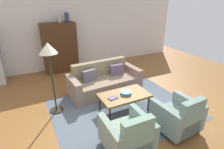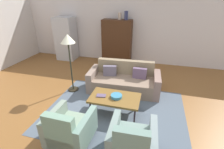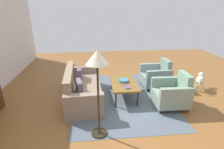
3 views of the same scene
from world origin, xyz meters
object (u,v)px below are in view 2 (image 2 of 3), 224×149
at_px(armchair_left, 69,130).
at_px(floor_lamp, 68,44).
at_px(vase_tall, 120,16).
at_px(cabinet, 117,42).
at_px(refrigerator, 66,39).
at_px(coffee_table, 115,98).
at_px(couch, 124,81).
at_px(book_stack, 101,96).
at_px(fruit_bowl, 116,96).
at_px(armchair_right, 132,143).
at_px(vase_round, 126,15).

relative_size(armchair_left, floor_lamp, 0.51).
height_order(armchair_left, vase_tall, vase_tall).
distance_m(cabinet, refrigerator, 2.31).
bearing_deg(coffee_table, refrigerator, 133.07).
relative_size(coffee_table, floor_lamp, 0.70).
xyz_separation_m(couch, book_stack, (-0.33, -1.22, 0.17)).
xyz_separation_m(armchair_left, fruit_bowl, (0.64, 1.17, 0.14)).
bearing_deg(floor_lamp, coffee_table, -25.92).
relative_size(fruit_bowl, vase_tall, 1.05).
xyz_separation_m(armchair_right, book_stack, (-0.93, 1.13, 0.12)).
xyz_separation_m(fruit_bowl, floor_lamp, (-1.55, 0.73, 0.96)).
bearing_deg(armchair_left, refrigerator, 120.30).
bearing_deg(vase_round, refrigerator, -177.85).
height_order(vase_round, floor_lamp, vase_round).
distance_m(coffee_table, fruit_bowl, 0.08).
relative_size(book_stack, cabinet, 0.14).
relative_size(fruit_bowl, floor_lamp, 0.16).
relative_size(fruit_bowl, book_stack, 1.12).
height_order(armchair_right, floor_lamp, floor_lamp).
bearing_deg(armchair_left, armchair_right, 1.28).
xyz_separation_m(fruit_bowl, refrigerator, (-3.11, 3.29, 0.44)).
bearing_deg(armchair_right, couch, 102.04).
bearing_deg(book_stack, armchair_right, -50.42).
xyz_separation_m(couch, coffee_table, (0.00, -1.19, 0.12)).
xyz_separation_m(armchair_right, vase_tall, (-1.27, 4.55, 1.59)).
relative_size(fruit_bowl, cabinet, 0.15).
bearing_deg(vase_round, coffee_table, -82.97).
relative_size(couch, fruit_bowl, 7.86).
height_order(armchair_left, refrigerator, refrigerator).
bearing_deg(fruit_bowl, floor_lamp, 154.65).
relative_size(book_stack, vase_tall, 0.94).
bearing_deg(fruit_bowl, book_stack, -174.32).
xyz_separation_m(coffee_table, floor_lamp, (-1.51, 0.73, 1.03)).
xyz_separation_m(vase_round, floor_lamp, (-1.09, -2.65, -0.52)).
xyz_separation_m(couch, armchair_right, (0.61, -2.35, 0.06)).
height_order(couch, book_stack, couch).
bearing_deg(book_stack, vase_round, 91.45).
xyz_separation_m(armchair_left, book_stack, (0.27, 1.13, 0.12)).
bearing_deg(refrigerator, fruit_bowl, -46.56).
distance_m(armchair_right, fruit_bowl, 1.30).
xyz_separation_m(cabinet, vase_round, (0.35, -0.00, 1.06)).
relative_size(vase_round, refrigerator, 0.18).
height_order(armchair_right, fruit_bowl, armchair_right).
distance_m(vase_tall, refrigerator, 2.61).
bearing_deg(floor_lamp, vase_round, 67.56).
distance_m(fruit_bowl, cabinet, 3.51).
bearing_deg(refrigerator, vase_tall, 2.38).
bearing_deg(floor_lamp, refrigerator, 121.44).
height_order(refrigerator, floor_lamp, refrigerator).
relative_size(armchair_right, fruit_bowl, 3.22).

